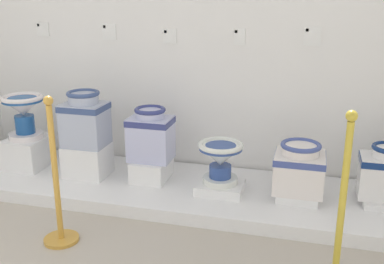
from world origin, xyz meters
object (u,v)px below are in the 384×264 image
info_placard_second (109,32)px  plinth_block_broad_patterned (152,169)px  antique_toilet_rightmost (220,157)px  info_placard_fourth (240,37)px  plinth_block_leftmost (88,160)px  info_placard_fifth (312,36)px  info_placard_third (170,36)px  antique_toilet_squat_floral (299,167)px  antique_toilet_leftmost (85,118)px  info_placard_first (43,29)px  plinth_block_tall_cobalt (382,200)px  antique_toilet_slender_white (23,110)px  stanchion_post_near_left (58,198)px  antique_toilet_broad_patterned (151,133)px  plinth_block_squat_floral (297,194)px  plinth_block_rightmost (220,187)px  stanchion_post_near_right (339,236)px  plinth_block_slender_white (28,152)px

info_placard_second → plinth_block_broad_patterned: bearing=-39.9°
plinth_block_broad_patterned → info_placard_second: bearing=140.1°
antique_toilet_rightmost → info_placard_fourth: size_ratio=2.55×
antique_toilet_rightmost → info_placard_second: bearing=153.9°
plinth_block_leftmost → info_placard_fifth: size_ratio=2.29×
plinth_block_leftmost → info_placard_third: info_placard_third is taller
antique_toilet_squat_floral → antique_toilet_leftmost: bearing=179.8°
plinth_block_leftmost → plinth_block_broad_patterned: 0.58m
antique_toilet_leftmost → info_placard_first: 1.09m
plinth_block_broad_patterned → info_placard_third: size_ratio=2.88×
antique_toilet_leftmost → plinth_block_tall_cobalt: size_ratio=1.31×
antique_toilet_slender_white → stanchion_post_near_left: 1.33m
plinth_block_broad_patterned → info_placard_first: (-1.23, 0.46, 1.12)m
antique_toilet_leftmost → info_placard_third: 1.03m
plinth_block_leftmost → plinth_block_broad_patterned: bearing=6.5°
antique_toilet_broad_patterned → info_placard_fourth: size_ratio=3.22×
plinth_block_squat_floral → plinth_block_rightmost: bearing=-175.4°
antique_toilet_rightmost → antique_toilet_squat_floral: antique_toilet_squat_floral is taller
stanchion_post_near_left → stanchion_post_near_right: 1.82m
plinth_block_squat_floral → info_placard_second: 2.20m
stanchion_post_near_right → plinth_block_broad_patterned: bearing=145.8°
antique_toilet_rightmost → info_placard_first: (-1.86, 0.58, 0.91)m
antique_toilet_leftmost → antique_toilet_rightmost: size_ratio=1.32×
antique_toilet_slender_white → antique_toilet_leftmost: 0.63m
antique_toilet_slender_white → plinth_block_broad_patterned: (1.20, 0.02, -0.45)m
stanchion_post_near_left → plinth_block_slender_white: bearing=132.7°
antique_toilet_rightmost → info_placard_second: 1.59m
antique_toilet_rightmost → plinth_block_tall_cobalt: antique_toilet_rightmost is taller
antique_toilet_broad_patterned → info_placard_fourth: info_placard_fourth is taller
stanchion_post_near_right → stanchion_post_near_left: bearing=178.5°
antique_toilet_broad_patterned → plinth_block_tall_cobalt: (1.87, 0.01, -0.39)m
plinth_block_squat_floral → info_placard_first: size_ratio=2.54×
antique_toilet_leftmost → antique_toilet_rightmost: bearing=-2.6°
antique_toilet_slender_white → antique_toilet_leftmost: (0.63, -0.04, -0.02)m
plinth_block_slender_white → antique_toilet_slender_white: (0.00, 0.00, 0.40)m
antique_toilet_leftmost → antique_toilet_rightmost: antique_toilet_leftmost is taller
plinth_block_broad_patterned → info_placard_fifth: 1.74m
plinth_block_tall_cobalt → info_placard_third: bearing=166.4°
plinth_block_tall_cobalt → stanchion_post_near_right: stanchion_post_near_right is taller
plinth_block_slender_white → stanchion_post_near_left: stanchion_post_near_left is taller
plinth_block_slender_white → plinth_block_leftmost: plinth_block_leftmost is taller
stanchion_post_near_right → plinth_block_squat_floral: bearing=105.4°
plinth_block_squat_floral → stanchion_post_near_right: size_ratio=0.31×
info_placard_fifth → plinth_block_rightmost: bearing=-137.5°
plinth_block_leftmost → stanchion_post_near_right: 2.28m
antique_toilet_rightmost → info_placard_second: info_placard_second is taller
plinth_block_tall_cobalt → antique_toilet_leftmost: bearing=-178.2°
antique_toilet_rightmost → info_placard_first: size_ratio=2.77×
info_placard_third → stanchion_post_near_left: info_placard_third is taller
plinth_block_slender_white → plinth_block_tall_cobalt: 3.07m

